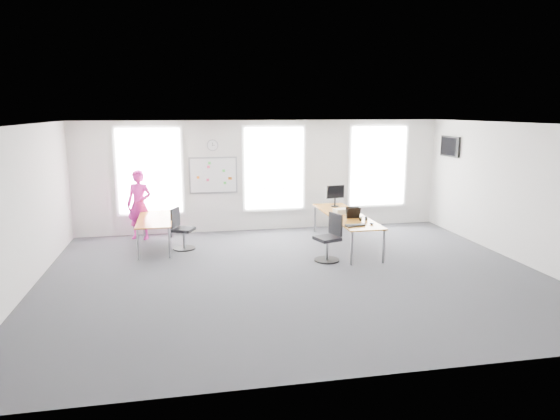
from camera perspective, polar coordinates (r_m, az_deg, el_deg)
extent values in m
plane|color=#2A2A2F|center=(10.14, 1.70, -7.41)|extent=(10.00, 10.00, 0.00)
plane|color=white|center=(9.61, 1.81, 9.79)|extent=(10.00, 10.00, 0.00)
plane|color=silver|center=(13.65, -1.96, 3.93)|extent=(10.00, 0.00, 10.00)
plane|color=silver|center=(6.04, 10.20, -5.79)|extent=(10.00, 0.00, 10.00)
plane|color=silver|center=(9.95, -27.58, -0.14)|extent=(0.00, 10.00, 10.00)
plane|color=silver|center=(11.90, 25.96, 1.69)|extent=(0.00, 10.00, 10.00)
cube|color=white|center=(13.46, -14.70, 4.32)|extent=(1.60, 0.06, 2.20)
cube|color=white|center=(13.65, -0.69, 4.78)|extent=(1.60, 0.06, 2.20)
cube|color=white|center=(14.48, 11.11, 4.95)|extent=(1.60, 0.06, 2.20)
cube|color=#BF6A19|center=(12.18, 7.53, -0.63)|extent=(0.84, 3.16, 0.03)
cylinder|color=gray|center=(10.76, 8.21, -4.36)|extent=(0.05, 0.05, 0.74)
cylinder|color=gray|center=(11.01, 11.77, -4.12)|extent=(0.05, 0.05, 0.74)
cylinder|color=gray|center=(13.58, 4.02, -0.98)|extent=(0.05, 0.05, 0.74)
cylinder|color=gray|center=(13.78, 6.92, -0.85)|extent=(0.05, 0.05, 0.74)
cube|color=#BF6A19|center=(12.26, -14.09, -0.99)|extent=(0.80, 2.00, 0.03)
cylinder|color=gray|center=(11.45, -15.93, -3.82)|extent=(0.05, 0.05, 0.70)
cylinder|color=gray|center=(11.41, -12.53, -3.71)|extent=(0.05, 0.05, 0.70)
cylinder|color=gray|center=(13.27, -15.28, -1.73)|extent=(0.05, 0.05, 0.70)
cylinder|color=gray|center=(13.24, -12.35, -1.62)|extent=(0.05, 0.05, 0.70)
cylinder|color=black|center=(11.10, 5.37, -5.70)|extent=(0.56, 0.56, 0.03)
cylinder|color=gray|center=(11.03, 5.39, -4.50)|extent=(0.06, 0.06, 0.45)
cube|color=black|center=(10.97, 5.42, -3.27)|extent=(0.60, 0.60, 0.07)
cube|color=black|center=(11.02, 6.36, -1.61)|extent=(0.20, 0.44, 0.48)
cylinder|color=black|center=(12.18, -10.87, -4.32)|extent=(0.53, 0.53, 0.03)
cylinder|color=gray|center=(12.12, -10.91, -3.28)|extent=(0.06, 0.06, 0.43)
cube|color=black|center=(12.06, -10.96, -2.21)|extent=(0.59, 0.59, 0.07)
cube|color=black|center=(12.08, -11.88, -0.84)|extent=(0.22, 0.41, 0.46)
imported|color=#D71F95|center=(13.20, -15.79, 0.57)|extent=(0.76, 0.62, 1.78)
cube|color=white|center=(13.47, -7.63, 3.95)|extent=(1.20, 0.03, 0.90)
cylinder|color=gray|center=(13.39, -7.72, 7.35)|extent=(0.30, 0.04, 0.30)
cube|color=black|center=(14.28, 18.87, 6.89)|extent=(0.06, 0.90, 0.55)
cube|color=black|center=(11.04, 8.58, -1.76)|extent=(0.48, 0.29, 0.02)
ellipsoid|color=black|center=(11.23, 10.44, -1.54)|extent=(0.11, 0.14, 0.05)
cylinder|color=black|center=(11.35, 9.66, -1.48)|extent=(0.08, 0.08, 0.01)
cylinder|color=black|center=(11.56, 9.20, -1.03)|extent=(0.04, 0.09, 0.09)
cylinder|color=black|center=(11.60, 9.82, -1.00)|extent=(0.04, 0.09, 0.09)
cylinder|color=gold|center=(11.56, 9.20, -1.03)|extent=(0.01, 0.09, 0.09)
cube|color=black|center=(11.57, 9.52, -0.78)|extent=(0.15, 0.02, 0.01)
cube|color=black|center=(11.83, 8.28, -0.27)|extent=(0.32, 0.08, 0.26)
cube|color=#E54703|center=(11.76, 8.40, -0.39)|extent=(0.30, 0.09, 0.24)
cube|color=black|center=(11.75, 8.42, -0.36)|extent=(0.32, 0.09, 0.25)
cube|color=beige|center=(12.32, 7.04, -0.12)|extent=(0.39, 0.32, 0.12)
cylinder|color=black|center=(13.19, 6.29, 0.43)|extent=(0.21, 0.21, 0.02)
cylinder|color=black|center=(13.17, 6.30, 0.88)|extent=(0.04, 0.04, 0.21)
cube|color=black|center=(13.11, 6.34, 2.08)|extent=(0.51, 0.13, 0.34)
cube|color=black|center=(13.09, 6.37, 2.07)|extent=(0.46, 0.09, 0.30)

